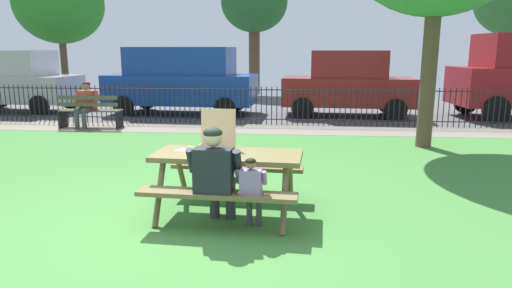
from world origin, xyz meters
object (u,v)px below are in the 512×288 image
object	(u,v)px
pizza_box_open	(215,143)
adult_at_table	(216,173)
parked_car_right	(348,83)
far_tree_midleft	(254,4)
far_tree_left	(59,4)
person_on_park_bench	(86,102)
pizza_slice_on_table	(186,149)
child_at_table	(252,187)
parked_car_center	(182,79)
picnic_table_foreground	(228,167)
parked_car_left	(16,81)
park_bench_left	(90,112)

from	to	relation	value
pizza_box_open	adult_at_table	distance (m)	0.66
parked_car_right	far_tree_midleft	world-z (taller)	far_tree_midleft
parked_car_right	far_tree_left	distance (m)	14.41
person_on_park_bench	parked_car_right	size ratio (longest dim) A/B	0.30
pizza_box_open	person_on_park_bench	world-z (taller)	pizza_box_open
pizza_box_open	pizza_slice_on_table	bearing A→B (deg)	175.09
adult_at_table	child_at_table	world-z (taller)	adult_at_table
person_on_park_bench	parked_car_center	bearing A→B (deg)	55.43
far_tree_left	far_tree_midleft	xyz separation A→B (m)	(8.98, 0.00, -0.06)
pizza_slice_on_table	adult_at_table	distance (m)	0.83
pizza_box_open	pizza_slice_on_table	distance (m)	0.39
far_tree_midleft	picnic_table_foreground	bearing A→B (deg)	-85.78
pizza_slice_on_table	child_at_table	bearing A→B (deg)	-37.76
adult_at_table	parked_car_left	world-z (taller)	parked_car_left
child_at_table	far_tree_midleft	distance (m)	16.19
pizza_box_open	child_at_table	world-z (taller)	pizza_box_open
pizza_slice_on_table	person_on_park_bench	distance (m)	7.06
pizza_box_open	pizza_slice_on_table	xyz separation A→B (m)	(-0.38, 0.03, -0.09)
child_at_table	pizza_slice_on_table	bearing A→B (deg)	142.24
person_on_park_bench	park_bench_left	bearing A→B (deg)	-9.92
parked_car_center	parked_car_right	distance (m)	5.14
parked_car_left	parked_car_center	distance (m)	5.50
child_at_table	park_bench_left	xyz separation A→B (m)	(-4.89, 6.44, -0.10)
adult_at_table	far_tree_left	distance (m)	18.94
park_bench_left	far_tree_midleft	size ratio (longest dim) A/B	0.30
pizza_slice_on_table	parked_car_left	size ratio (longest dim) A/B	0.06
parked_car_left	parked_car_right	distance (m)	10.64
person_on_park_bench	far_tree_midleft	bearing A→B (deg)	69.20
park_bench_left	parked_car_left	bearing A→B (deg)	143.86
far_tree_midleft	child_at_table	bearing A→B (deg)	-84.66
adult_at_table	parked_car_right	distance (m)	9.45
far_tree_midleft	parked_car_left	bearing A→B (deg)	-137.43
person_on_park_bench	far_tree_left	bearing A→B (deg)	120.38
adult_at_table	park_bench_left	xyz separation A→B (m)	(-4.48, 6.39, -0.24)
pizza_slice_on_table	parked_car_right	distance (m)	8.96
picnic_table_foreground	pizza_slice_on_table	size ratio (longest dim) A/B	7.66
parked_car_center	far_tree_left	distance (m)	10.27
child_at_table	far_tree_midleft	xyz separation A→B (m)	(-1.47, 15.75, 3.46)
adult_at_table	parked_car_center	size ratio (longest dim) A/B	0.25
pizza_slice_on_table	park_bench_left	size ratio (longest dim) A/B	0.15
picnic_table_foreground	far_tree_left	distance (m)	18.57
adult_at_table	far_tree_left	world-z (taller)	far_tree_left
child_at_table	person_on_park_bench	world-z (taller)	person_on_park_bench
adult_at_table	park_bench_left	distance (m)	7.81
adult_at_table	far_tree_midleft	world-z (taller)	far_tree_midleft
parked_car_right	adult_at_table	bearing A→B (deg)	-104.87
child_at_table	park_bench_left	size ratio (longest dim) A/B	0.54
pizza_box_open	adult_at_table	bearing A→B (deg)	-79.55
parked_car_right	far_tree_left	world-z (taller)	far_tree_left
adult_at_table	parked_car_left	bearing A→B (deg)	132.02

